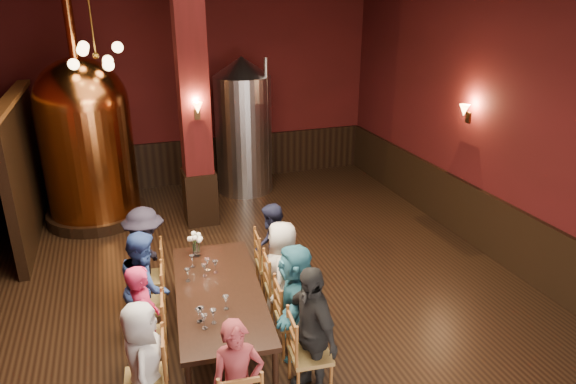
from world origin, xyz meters
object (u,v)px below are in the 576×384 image
object	(u,v)px
copper_kettle	(87,140)
person_1	(145,321)
rose_vase	(196,241)
steel_vessel	(244,126)
dining_table	(219,295)
person_0	(144,363)
person_2	(146,287)

from	to	relation	value
copper_kettle	person_1	bearing A→B (deg)	-83.07
rose_vase	person_1	bearing A→B (deg)	-123.06
copper_kettle	steel_vessel	distance (m)	3.13
dining_table	person_1	xyz separation A→B (m)	(-0.88, -0.25, -0.00)
dining_table	rose_vase	distance (m)	0.99
dining_table	person_1	size ratio (longest dim) A/B	1.81
person_0	person_1	distance (m)	0.67
person_1	person_2	distance (m)	0.66
person_0	copper_kettle	distance (m)	5.46
person_2	copper_kettle	distance (m)	4.17
person_0	rose_vase	xyz separation A→B (m)	(0.84, 1.86, 0.31)
dining_table	steel_vessel	size ratio (longest dim) A/B	0.87
rose_vase	person_2	bearing A→B (deg)	-143.09
rose_vase	dining_table	bearing A→B (deg)	-83.88
dining_table	copper_kettle	size ratio (longest dim) A/B	0.58
person_2	rose_vase	size ratio (longest dim) A/B	4.20
dining_table	steel_vessel	world-z (taller)	steel_vessel
person_2	rose_vase	bearing A→B (deg)	-51.91
dining_table	person_1	bearing A→B (deg)	-158.78
copper_kettle	rose_vase	size ratio (longest dim) A/B	12.38
person_0	steel_vessel	world-z (taller)	steel_vessel
person_2	copper_kettle	size ratio (longest dim) A/B	0.34
dining_table	person_0	world-z (taller)	person_0
person_1	copper_kettle	world-z (taller)	copper_kettle
person_1	rose_vase	world-z (taller)	person_1
copper_kettle	person_2	bearing A→B (deg)	-81.08
person_0	person_1	bearing A→B (deg)	3.22
rose_vase	steel_vessel	bearing A→B (deg)	67.19
person_0	rose_vase	bearing A→B (deg)	-15.60
dining_table	person_2	xyz separation A→B (m)	(-0.81, 0.41, 0.04)
person_2	copper_kettle	xyz separation A→B (m)	(-0.63, 4.04, 0.84)
person_1	person_2	xyz separation A→B (m)	(0.06, 0.66, 0.04)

